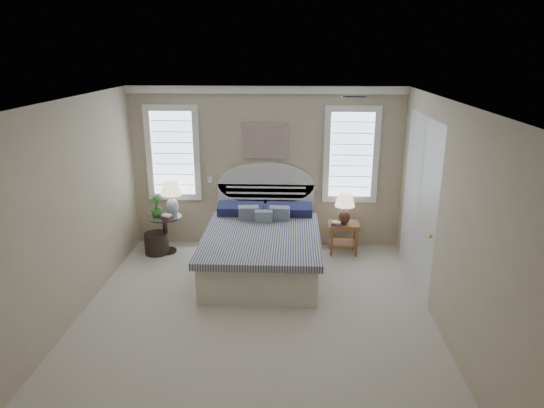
{
  "coord_description": "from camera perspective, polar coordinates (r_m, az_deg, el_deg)",
  "views": [
    {
      "loc": [
        0.47,
        -5.38,
        3.24
      ],
      "look_at": [
        0.17,
        1.0,
        1.21
      ],
      "focal_mm": 32.0,
      "sensor_mm": 36.0,
      "label": 1
    }
  ],
  "objects": [
    {
      "name": "floor",
      "position": [
        6.3,
        -2.02,
        -13.3
      ],
      "size": [
        4.5,
        5.0,
        0.01
      ],
      "primitive_type": "cube",
      "color": "beige",
      "rests_on": "ground"
    },
    {
      "name": "ceiling",
      "position": [
        5.43,
        -2.34,
        11.93
      ],
      "size": [
        4.5,
        5.0,
        0.01
      ],
      "primitive_type": "cube",
      "color": "white",
      "rests_on": "wall_back"
    },
    {
      "name": "wall_back",
      "position": [
        8.12,
        -0.71,
        4.21
      ],
      "size": [
        4.5,
        0.02,
        2.7
      ],
      "primitive_type": "cube",
      "color": "#BFAC8F",
      "rests_on": "floor"
    },
    {
      "name": "wall_left",
      "position": [
        6.32,
        -22.96,
        -1.19
      ],
      "size": [
        0.02,
        5.0,
        2.7
      ],
      "primitive_type": "cube",
      "color": "#BFAC8F",
      "rests_on": "floor"
    },
    {
      "name": "wall_right",
      "position": [
        5.98,
        19.88,
        -1.88
      ],
      "size": [
        0.02,
        5.0,
        2.7
      ],
      "primitive_type": "cube",
      "color": "#BFAC8F",
      "rests_on": "floor"
    },
    {
      "name": "crown_molding",
      "position": [
        7.88,
        -0.76,
        13.3
      ],
      "size": [
        4.5,
        0.08,
        0.12
      ],
      "primitive_type": "cube",
      "color": "white",
      "rests_on": "wall_back"
    },
    {
      "name": "hvac_vent",
      "position": [
        6.25,
        9.61,
        12.28
      ],
      "size": [
        0.3,
        0.2,
        0.02
      ],
      "primitive_type": "cube",
      "color": "#B2B2B2",
      "rests_on": "ceiling"
    },
    {
      "name": "switch_plate",
      "position": [
        8.26,
        -7.31,
        2.87
      ],
      "size": [
        0.08,
        0.01,
        0.12
      ],
      "primitive_type": "cube",
      "color": "white",
      "rests_on": "wall_back"
    },
    {
      "name": "window_left",
      "position": [
        8.28,
        -11.55,
        5.89
      ],
      "size": [
        0.9,
        0.06,
        1.6
      ],
      "primitive_type": "cube",
      "color": "#C9E0FF",
      "rests_on": "wall_back"
    },
    {
      "name": "window_right",
      "position": [
        8.08,
        9.28,
        5.74
      ],
      "size": [
        0.9,
        0.06,
        1.6
      ],
      "primitive_type": "cube",
      "color": "#C9E0FF",
      "rests_on": "wall_back"
    },
    {
      "name": "painting",
      "position": [
        7.98,
        -0.74,
        7.42
      ],
      "size": [
        0.74,
        0.04,
        0.58
      ],
      "primitive_type": "cube",
      "color": "silver",
      "rests_on": "wall_back"
    },
    {
      "name": "closet_door",
      "position": [
        7.11,
        16.9,
        0.21
      ],
      "size": [
        0.02,
        1.8,
        2.4
      ],
      "primitive_type": "cube",
      "color": "silver",
      "rests_on": "floor"
    },
    {
      "name": "bed",
      "position": [
        7.43,
        -1.15,
        -4.94
      ],
      "size": [
        1.72,
        2.28,
        1.47
      ],
      "color": "#BDB6A6",
      "rests_on": "floor"
    },
    {
      "name": "side_table_left",
      "position": [
        8.24,
        -12.42,
        -3.03
      ],
      "size": [
        0.56,
        0.56,
        0.63
      ],
      "color": "black",
      "rests_on": "floor"
    },
    {
      "name": "nightstand_right",
      "position": [
        8.1,
        8.41,
        -3.17
      ],
      "size": [
        0.5,
        0.4,
        0.53
      ],
      "color": "olive",
      "rests_on": "floor"
    },
    {
      "name": "floor_pot",
      "position": [
        8.29,
        -13.44,
        -4.51
      ],
      "size": [
        0.5,
        0.5,
        0.36
      ],
      "primitive_type": "cylinder",
      "rotation": [
        0.0,
        0.0,
        0.33
      ],
      "color": "black",
      "rests_on": "floor"
    },
    {
      "name": "lamp_left",
      "position": [
        8.17,
        -11.75,
        1.22
      ],
      "size": [
        0.38,
        0.38,
        0.57
      ],
      "rotation": [
        0.0,
        0.0,
        0.1
      ],
      "color": "white",
      "rests_on": "side_table_left"
    },
    {
      "name": "lamp_right",
      "position": [
        7.91,
        8.56,
        -0.12
      ],
      "size": [
        0.38,
        0.38,
        0.53
      ],
      "rotation": [
        0.0,
        0.0,
        -0.2
      ],
      "color": "black",
      "rests_on": "nightstand_right"
    },
    {
      "name": "potted_plant",
      "position": [
        8.1,
        -13.44,
        -0.31
      ],
      "size": [
        0.25,
        0.25,
        0.35
      ],
      "primitive_type": "imported",
      "rotation": [
        0.0,
        0.0,
        0.35
      ],
      "color": "#33772F",
      "rests_on": "side_table_left"
    },
    {
      "name": "books_left",
      "position": [
        8.02,
        -12.28,
        -1.48
      ],
      "size": [
        0.21,
        0.19,
        0.07
      ],
      "rotation": [
        0.0,
        0.0,
        -0.42
      ],
      "color": "maroon",
      "rests_on": "side_table_left"
    },
    {
      "name": "books_right",
      "position": [
        7.91,
        7.58,
        -2.31
      ],
      "size": [
        0.19,
        0.16,
        0.06
      ],
      "rotation": [
        0.0,
        0.0,
        -0.42
      ],
      "color": "maroon",
      "rests_on": "nightstand_right"
    }
  ]
}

